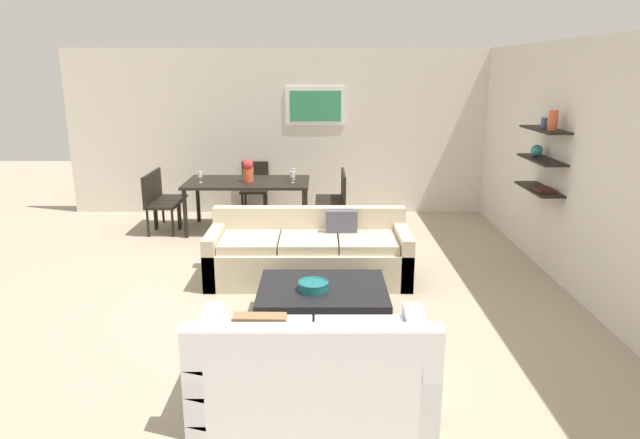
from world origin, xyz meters
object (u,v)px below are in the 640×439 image
(wine_glass_left_near, at_px, (199,175))
(centerpiece_vase, at_px, (247,170))
(loveseat_white, at_px, (312,369))
(coffee_table, at_px, (322,305))
(wine_glass_head, at_px, (250,169))
(dining_chair_right_near, at_px, (336,200))
(dining_chair_left_far, at_px, (164,194))
(sofa_beige, at_px, (309,255))
(dining_chair_right_far, at_px, (335,194))
(decorative_bowl, at_px, (313,285))
(dining_table, at_px, (247,185))
(dining_chair_head, at_px, (254,185))
(dining_chair_left_near, at_px, (155,200))
(wine_glass_right_near, at_px, (292,175))
(wine_glass_right_far, at_px, (293,172))

(wine_glass_left_near, bearing_deg, centerpiece_vase, 5.85)
(loveseat_white, distance_m, coffee_table, 1.36)
(wine_glass_head, bearing_deg, dining_chair_right_near, -26.70)
(dining_chair_left_far, bearing_deg, coffee_table, -55.43)
(sofa_beige, height_order, dining_chair_right_far, dining_chair_right_far)
(decorative_bowl, bearing_deg, wine_glass_head, 104.96)
(dining_table, xyz_separation_m, dining_chair_head, (0.00, 0.91, -0.18))
(loveseat_white, bearing_deg, wine_glass_head, 101.41)
(dining_chair_right_far, bearing_deg, dining_chair_left_far, 180.00)
(dining_chair_left_far, bearing_deg, dining_chair_left_near, -90.00)
(dining_chair_left_far, distance_m, dining_chair_left_near, 0.45)
(sofa_beige, relative_size, wine_glass_head, 16.48)
(sofa_beige, xyz_separation_m, wine_glass_left_near, (-1.64, 1.97, 0.57))
(wine_glass_right_near, bearing_deg, loveseat_white, -85.60)
(dining_chair_right_far, height_order, wine_glass_left_near, wine_glass_left_near)
(dining_table, bearing_deg, coffee_table, -71.45)
(dining_chair_right_far, distance_m, wine_glass_head, 1.38)
(dining_chair_right_near, bearing_deg, dining_chair_left_far, 170.34)
(wine_glass_left_near, distance_m, centerpiece_vase, 0.71)
(dining_table, bearing_deg, wine_glass_head, 90.00)
(loveseat_white, xyz_separation_m, decorative_bowl, (-0.01, 1.28, 0.13))
(loveseat_white, height_order, coffee_table, loveseat_white)
(dining_chair_head, xyz_separation_m, wine_glass_head, (-0.00, -0.47, 0.34))
(coffee_table, relative_size, wine_glass_left_near, 7.41)
(coffee_table, xyz_separation_m, dining_chair_right_near, (0.21, 3.08, 0.31))
(coffee_table, xyz_separation_m, wine_glass_left_near, (-1.79, 3.18, 0.68))
(dining_chair_left_far, relative_size, dining_chair_right_far, 1.00)
(wine_glass_right_far, bearing_deg, coffee_table, -82.86)
(sofa_beige, height_order, decorative_bowl, sofa_beige)
(sofa_beige, distance_m, dining_chair_right_near, 1.91)
(loveseat_white, xyz_separation_m, dining_chair_left_near, (-2.35, 4.44, 0.21))
(dining_chair_right_near, relative_size, wine_glass_right_far, 5.25)
(wine_glass_right_far, xyz_separation_m, centerpiece_vase, (-0.66, -0.18, 0.05))
(dining_chair_left_near, height_order, wine_glass_right_far, wine_glass_right_far)
(coffee_table, xyz_separation_m, wine_glass_right_near, (-0.43, 3.18, 0.68))
(dining_chair_left_near, relative_size, wine_glass_head, 6.32)
(wine_glass_right_far, bearing_deg, dining_chair_left_far, 177.10)
(loveseat_white, xyz_separation_m, wine_glass_right_far, (-0.35, 4.79, 0.58))
(dining_table, bearing_deg, wine_glass_left_near, -169.68)
(wine_glass_head, xyz_separation_m, wine_glass_right_near, (0.68, -0.56, 0.02))
(wine_glass_right_near, xyz_separation_m, centerpiece_vase, (-0.66, 0.07, 0.05))
(dining_chair_head, height_order, wine_glass_right_near, wine_glass_right_near)
(dining_chair_right_near, bearing_deg, dining_table, 170.34)
(centerpiece_vase, bearing_deg, dining_chair_head, 91.22)
(dining_chair_left_far, bearing_deg, dining_chair_head, 27.26)
(loveseat_white, bearing_deg, dining_chair_right_near, 86.21)
(dining_chair_right_near, bearing_deg, dining_chair_head, 139.45)
(coffee_table, relative_size, dining_chair_left_far, 1.38)
(dining_chair_head, height_order, dining_chair_right_far, same)
(dining_chair_left_near, height_order, centerpiece_vase, centerpiece_vase)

